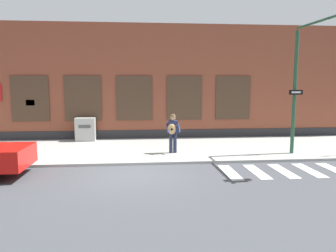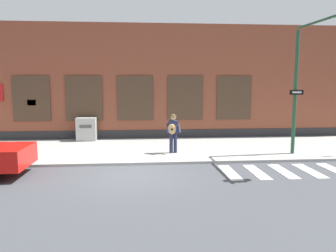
{
  "view_description": "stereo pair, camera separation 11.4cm",
  "coord_description": "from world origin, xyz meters",
  "views": [
    {
      "loc": [
        0.18,
        -10.89,
        3.09
      ],
      "look_at": [
        1.33,
        1.5,
        1.44
      ],
      "focal_mm": 35.0,
      "sensor_mm": 36.0,
      "label": 1
    },
    {
      "loc": [
        0.3,
        -10.9,
        3.09
      ],
      "look_at": [
        1.33,
        1.5,
        1.44
      ],
      "focal_mm": 35.0,
      "sensor_mm": 36.0,
      "label": 2
    }
  ],
  "objects": [
    {
      "name": "building_backdrop",
      "position": [
        -0.0,
        8.71,
        3.09
      ],
      "size": [
        28.0,
        4.06,
        6.2
      ],
      "color": "brown",
      "rests_on": "ground"
    },
    {
      "name": "sidewalk",
      "position": [
        0.0,
        3.96,
        0.05
      ],
      "size": [
        28.0,
        5.52,
        0.1
      ],
      "color": "#9E9E99",
      "rests_on": "ground"
    },
    {
      "name": "ground_plane",
      "position": [
        0.0,
        0.0,
        0.0
      ],
      "size": [
        160.0,
        160.0,
        0.0
      ],
      "primitive_type": "plane",
      "color": "#424449"
    },
    {
      "name": "busker",
      "position": [
        1.65,
        2.83,
        1.05
      ],
      "size": [
        0.71,
        0.52,
        1.66
      ],
      "color": "#1E233D",
      "rests_on": "sidewalk"
    },
    {
      "name": "utility_box",
      "position": [
        -2.54,
        6.27,
        0.7
      ],
      "size": [
        1.0,
        0.71,
        1.2
      ],
      "color": "#ADADA8",
      "rests_on": "sidewalk"
    },
    {
      "name": "traffic_light",
      "position": [
        6.77,
        1.06,
        3.78
      ],
      "size": [
        0.6,
        3.4,
        5.3
      ],
      "color": "#234C33",
      "rests_on": "sidewalk"
    },
    {
      "name": "crosswalk",
      "position": [
        5.74,
        -0.1,
        0.01
      ],
      "size": [
        5.2,
        1.9,
        0.01
      ],
      "color": "silver",
      "rests_on": "ground"
    }
  ]
}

